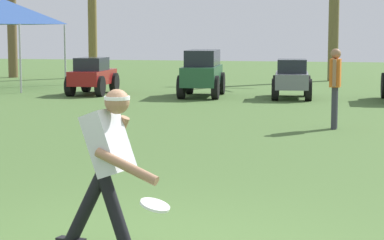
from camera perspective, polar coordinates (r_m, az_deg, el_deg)
frisbee_thrower at (r=6.36m, az=-6.42°, el=-3.24°), size 1.05×0.60×1.43m
frisbee_in_flight at (r=5.97m, az=-2.84°, el=-6.50°), size 0.29×0.29×0.09m
teammate_near_sideline at (r=14.72m, az=10.85°, el=2.96°), size 0.22×0.49×1.56m
parked_car_slot_a at (r=22.56m, az=-7.59°, el=3.39°), size 1.22×2.25×1.10m
parked_car_slot_b at (r=21.64m, az=0.78°, el=3.72°), size 1.35×2.48×1.34m
parked_car_slot_c at (r=21.25m, az=7.61°, el=3.18°), size 1.29×2.28×1.10m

